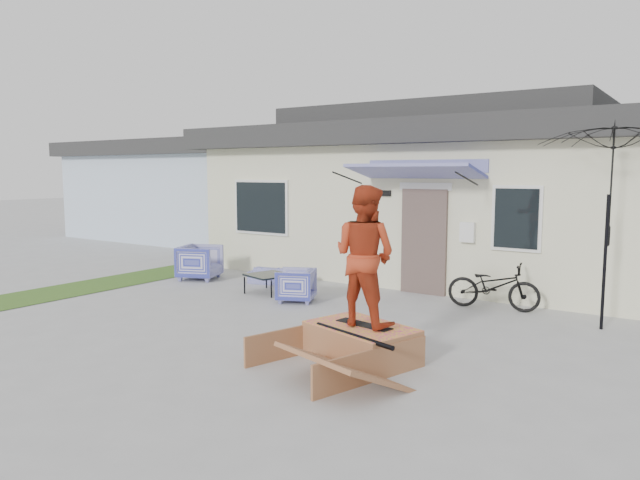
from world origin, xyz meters
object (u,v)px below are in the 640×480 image
Objects in this scene: loveseat at (278,272)px; bicycle at (494,281)px; patio_umbrella at (607,217)px; skate_ramp at (361,343)px; coffee_table at (269,283)px; skater at (365,253)px; skateboard at (364,324)px; armchair_right at (296,284)px; armchair_left at (200,260)px.

bicycle is (4.66, 0.25, 0.26)m from loveseat.
patio_umbrella is 4.40m from skate_ramp.
loveseat reaches higher than coffee_table.
skateboard is at bearing 94.37° from skater.
bicycle is 3.87m from skater.
loveseat is 5.44m from skate_ramp.
coffee_table is (0.45, -0.88, -0.06)m from loveseat.
armchair_right is at bearing 151.09° from skateboard.
skater is (2.78, -2.27, 1.06)m from armchair_right.
bicycle is at bearing 99.01° from skate_ramp.
patio_umbrella is at bearing 65.55° from skateboard.
skater reaches higher than armchair_right.
skater is at bearing -138.10° from armchair_left.
armchair_left is at bearing 172.63° from coffee_table.
armchair_left is 0.54× the size of bicycle.
coffee_table is 4.37m from bicycle.
armchair_left is 2.28m from coffee_table.
loveseat is 1.47× the size of armchair_left.
coffee_table is at bearing 161.24° from skate_ramp.
coffee_table is at bearing 155.25° from skateboard.
bicycle reaches higher than loveseat.
loveseat is 4.68m from bicycle.
skateboard reaches higher than coffee_table.
loveseat is 1.85m from armchair_right.
loveseat is 5.55m from skater.
armchair_right reaches higher than loveseat.
skate_ramp is at bearing 26.10° from armchair_right.
patio_umbrella is 4.10m from skater.
armchair_right is 0.38× the size of skate_ramp.
armchair_left is 6.62m from skateboard.
coffee_table is 4.54m from skateboard.
armchair_left is at bearing 3.16° from loveseat.
skate_ramp is at bearing -35.61° from coffee_table.
skate_ramp is (-2.35, -3.40, -1.52)m from patio_umbrella.
armchair_left is at bearing 88.98° from bicycle.
patio_umbrella is at bearing -110.08° from bicycle.
coffee_table is at bearing 101.89° from loveseat.
armchair_right is 3.58m from skateboard.
patio_umbrella is 3.30× the size of skateboard.
coffee_table is at bearing -133.84° from armchair_right.
armchair_left is 6.51m from bicycle.
armchair_left is 0.48× the size of skate_ramp.
skate_ramp is (3.69, -2.64, 0.03)m from coffee_table.
skater is (0.00, 0.00, 0.93)m from skateboard.
armchair_right is (3.18, -0.63, -0.09)m from armchair_left.
skateboard is (-2.33, -3.36, -1.27)m from patio_umbrella.
skateboard is 0.93m from skater.
loveseat is at bearing -35.61° from skater.
patio_umbrella is (8.28, 0.47, 1.32)m from armchair_left.
armchair_right is 0.89× the size of coffee_table.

